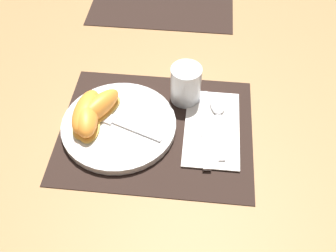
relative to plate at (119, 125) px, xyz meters
The scene contains 11 objects.
ground_plane 0.08m from the plate, ahead, with size 3.00×3.00×0.00m, color #A37547.
placemat 0.08m from the plate, ahead, with size 0.42×0.33×0.00m.
plate is the anchor object (origin of this frame).
juice_glass 0.17m from the plate, 37.42° to the left, with size 0.07×0.07×0.09m.
napkin 0.20m from the plate, ahead, with size 0.12×0.22×0.00m.
knife 0.19m from the plate, ahead, with size 0.04×0.22×0.01m.
spoon 0.22m from the plate, 15.64° to the left, with size 0.04×0.19×0.01m.
fork 0.01m from the plate, behind, with size 0.18×0.08×0.00m.
citrus_wedge_0 0.06m from the plate, 155.13° to the left, with size 0.10×0.13×0.05m.
citrus_wedge_1 0.07m from the plate, behind, with size 0.06×0.13×0.05m.
citrus_wedge_2 0.07m from the plate, behind, with size 0.08×0.12×0.05m.
Camera 1 is at (0.08, -0.54, 0.67)m, focal length 42.00 mm.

